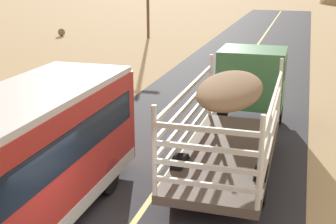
% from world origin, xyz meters
% --- Properties ---
extents(livestock_truck, '(2.53, 9.70, 3.02)m').
position_xyz_m(livestock_truck, '(1.72, 8.25, 1.79)').
color(livestock_truck, '#3F7F4C').
rests_on(livestock_truck, road_surface).
extents(boulder_mid_field, '(0.63, 0.63, 0.66)m').
position_xyz_m(boulder_mid_field, '(-17.30, 29.14, 0.33)').
color(boulder_mid_field, '#756656').
rests_on(boulder_mid_field, ground).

